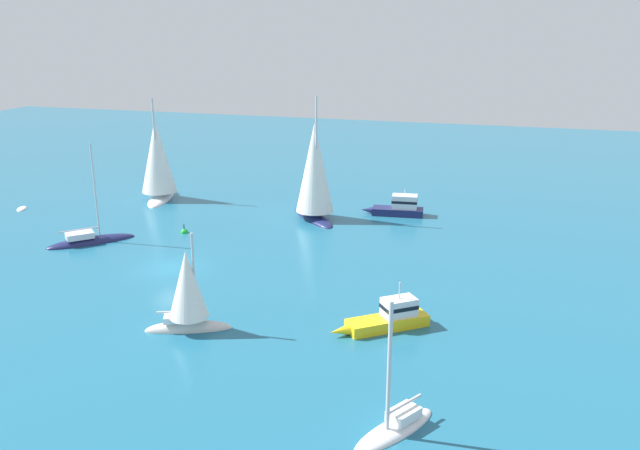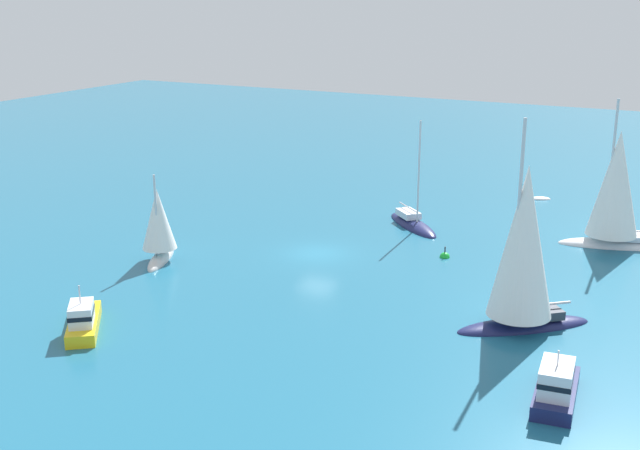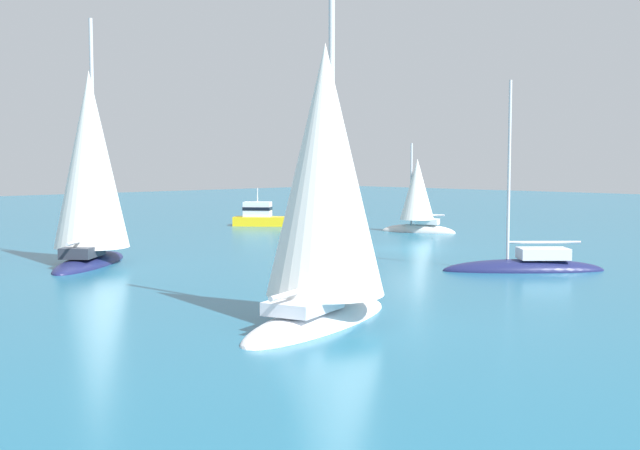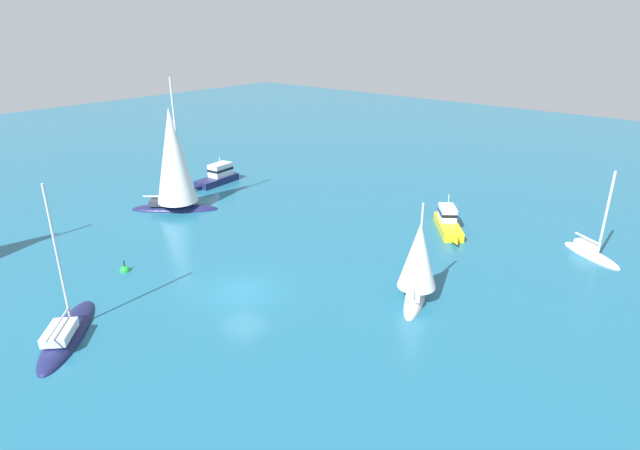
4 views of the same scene
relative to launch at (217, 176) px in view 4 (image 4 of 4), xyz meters
name	(u,v)px [view 4 (image 4 of 4)]	position (x,y,z in m)	size (l,w,h in m)	color
ground_plane	(242,291)	(-13.47, -18.68, -0.78)	(160.00, 160.00, 0.00)	#1E607F
launch	(217,176)	(0.00, 0.00, 0.00)	(5.88, 2.19, 2.61)	#191E4C
sailboat	(173,163)	(-7.22, -3.41, 3.37)	(6.36, 6.99, 11.67)	#191E4C
sloop	(591,253)	(5.87, -33.57, -0.57)	(3.64, 4.82, 6.65)	white
yacht	(67,334)	(-22.65, -15.34, -0.66)	(6.11, 6.29, 8.65)	#191E4C
ketch	(418,266)	(-7.42, -27.26, 1.39)	(5.08, 2.99, 6.44)	silver
launch_1	(448,222)	(3.62, -23.67, -0.12)	(5.42, 4.57, 2.76)	yellow
channel_buoy	(125,271)	(-16.61, -10.71, -0.77)	(0.68, 0.68, 1.09)	green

